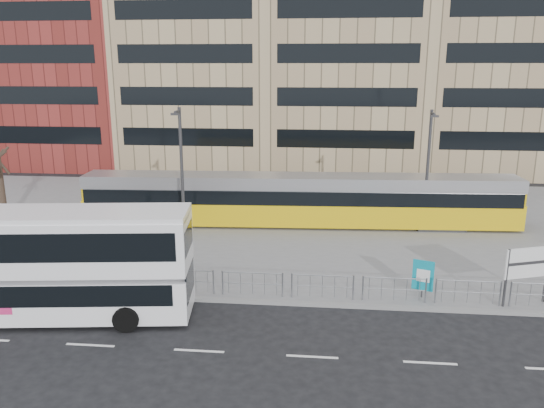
# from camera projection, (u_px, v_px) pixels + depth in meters

# --- Properties ---
(ground) EXTENTS (120.00, 120.00, 0.00)m
(ground) POSITION_uv_depth(u_px,v_px,m) (267.00, 304.00, 22.40)
(ground) COLOR black
(ground) RESTS_ON ground
(plaza) EXTENTS (64.00, 24.00, 0.15)m
(plaza) POSITION_uv_depth(u_px,v_px,m) (287.00, 222.00, 33.94)
(plaza) COLOR slate
(plaza) RESTS_ON ground
(kerb) EXTENTS (64.00, 0.25, 0.17)m
(kerb) POSITION_uv_depth(u_px,v_px,m) (267.00, 302.00, 22.43)
(kerb) COLOR gray
(kerb) RESTS_ON ground
(building_row) EXTENTS (70.40, 18.40, 31.20)m
(building_row) POSITION_uv_depth(u_px,v_px,m) (320.00, 33.00, 51.99)
(building_row) COLOR maroon
(building_row) RESTS_ON ground
(pedestrian_barrier) EXTENTS (32.07, 0.07, 1.10)m
(pedestrian_barrier) POSITION_uv_depth(u_px,v_px,m) (315.00, 280.00, 22.44)
(pedestrian_barrier) COLOR #93969B
(pedestrian_barrier) RESTS_ON plaza
(road_markings) EXTENTS (62.00, 0.12, 0.01)m
(road_markings) POSITION_uv_depth(u_px,v_px,m) (283.00, 355.00, 18.45)
(road_markings) COLOR white
(road_markings) RESTS_ON ground
(double_decker_bus) EXTENTS (11.25, 3.89, 4.41)m
(double_decker_bus) POSITION_uv_depth(u_px,v_px,m) (48.00, 261.00, 20.68)
(double_decker_bus) COLOR white
(double_decker_bus) RESTS_ON ground
(tram) EXTENTS (26.72, 3.86, 3.14)m
(tram) POSITION_uv_depth(u_px,v_px,m) (299.00, 200.00, 32.82)
(tram) COLOR gold
(tram) RESTS_ON plaza
(station_sign) EXTENTS (2.06, 0.79, 2.47)m
(station_sign) POSITION_uv_depth(u_px,v_px,m) (528.00, 265.00, 21.68)
(station_sign) COLOR #2D2D30
(station_sign) RESTS_ON plaza
(ad_panel) EXTENTS (0.86, 0.38, 1.67)m
(ad_panel) POSITION_uv_depth(u_px,v_px,m) (423.00, 276.00, 22.49)
(ad_panel) COLOR #2D2D30
(ad_panel) RESTS_ON plaza
(pedestrian) EXTENTS (0.46, 0.65, 1.69)m
(pedestrian) POSITION_uv_depth(u_px,v_px,m) (101.00, 238.00, 27.81)
(pedestrian) COLOR black
(pedestrian) RESTS_ON plaza
(traffic_light_west) EXTENTS (0.19, 0.22, 3.10)m
(traffic_light_west) POSITION_uv_depth(u_px,v_px,m) (155.00, 249.00, 22.82)
(traffic_light_west) COLOR #2D2D30
(traffic_light_west) RESTS_ON plaza
(lamp_post_west) EXTENTS (0.45, 1.04, 7.45)m
(lamp_post_west) POSITION_uv_depth(u_px,v_px,m) (181.00, 168.00, 29.57)
(lamp_post_west) COLOR #2D2D30
(lamp_post_west) RESTS_ON plaza
(lamp_post_east) EXTENTS (0.45, 1.04, 7.23)m
(lamp_post_east) POSITION_uv_depth(u_px,v_px,m) (428.00, 166.00, 30.82)
(lamp_post_east) COLOR #2D2D30
(lamp_post_east) RESTS_ON plaza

